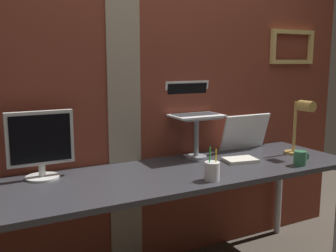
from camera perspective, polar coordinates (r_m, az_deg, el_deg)
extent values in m
cube|color=brown|center=(2.51, -3.33, 6.94)|extent=(3.28, 0.12, 2.48)
cube|color=gray|center=(2.39, -6.54, 6.75)|extent=(0.21, 0.01, 2.48)
cube|color=tan|center=(3.15, 18.01, 13.08)|extent=(0.42, 0.03, 0.03)
cube|color=tan|center=(3.14, 17.79, 9.01)|extent=(0.42, 0.03, 0.03)
cube|color=tan|center=(3.01, 15.27, 11.25)|extent=(0.03, 0.03, 0.19)
cube|color=tan|center=(3.28, 20.31, 10.83)|extent=(0.03, 0.03, 0.19)
cube|color=#333338|center=(2.25, 1.20, -7.04)|extent=(2.28, 0.68, 0.03)
cylinder|color=#B2B2B7|center=(3.20, 16.04, -9.15)|extent=(0.05, 0.05, 0.69)
cylinder|color=silver|center=(2.22, -18.06, -7.20)|extent=(0.18, 0.18, 0.01)
cylinder|color=silver|center=(2.21, -18.11, -6.24)|extent=(0.04, 0.04, 0.07)
cube|color=silver|center=(2.17, -18.36, -1.70)|extent=(0.35, 0.04, 0.29)
cube|color=black|center=(2.15, -18.27, -1.79)|extent=(0.31, 0.00, 0.25)
cylinder|color=gray|center=(2.56, 4.16, -4.53)|extent=(0.14, 0.14, 0.01)
cylinder|color=gray|center=(2.53, 4.19, -1.64)|extent=(0.03, 0.03, 0.25)
cube|color=gray|center=(2.51, 4.23, 1.28)|extent=(0.28, 0.22, 0.01)
cube|color=white|center=(2.51, 4.23, 1.53)|extent=(0.33, 0.22, 0.01)
cube|color=#2D2D30|center=(2.52, 4.02, 1.75)|extent=(0.29, 0.13, 0.00)
cube|color=white|center=(2.61, 2.72, 4.35)|extent=(0.33, 0.04, 0.21)
cube|color=black|center=(2.60, 2.80, 4.31)|extent=(0.30, 0.03, 0.18)
cube|color=white|center=(2.81, 11.32, -0.88)|extent=(0.38, 0.09, 0.26)
cylinder|color=tan|center=(2.80, 18.01, -3.72)|extent=(0.12, 0.12, 0.02)
cylinder|color=tan|center=(2.76, 18.20, -0.10)|extent=(0.02, 0.02, 0.34)
cylinder|color=tan|center=(2.68, 19.75, 2.81)|extent=(0.07, 0.11, 0.07)
cylinder|color=white|center=(2.08, 6.51, -6.64)|extent=(0.08, 0.08, 0.10)
cylinder|color=yellow|center=(2.07, 7.07, -5.58)|extent=(0.02, 0.02, 0.16)
cylinder|color=green|center=(2.07, 6.15, -5.40)|extent=(0.02, 0.02, 0.17)
cylinder|color=#33724C|center=(2.50, 18.91, -4.51)|extent=(0.08, 0.08, 0.09)
torus|color=#33724C|center=(2.53, 19.70, -4.26)|extent=(0.05, 0.01, 0.05)
cube|color=silver|center=(2.50, 10.61, -4.95)|extent=(0.22, 0.17, 0.02)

